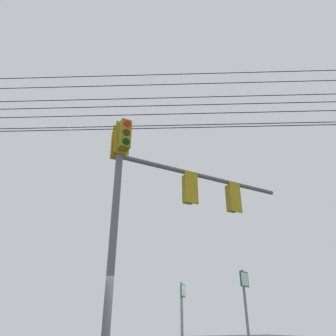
# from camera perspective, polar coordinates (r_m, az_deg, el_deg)

# --- Properties ---
(signal_mast_assembly) EXTENTS (6.12, 0.97, 6.83)m
(signal_mast_assembly) POSITION_cam_1_polar(r_m,az_deg,el_deg) (9.11, -1.66, -4.35)
(signal_mast_assembly) COLOR slate
(signal_mast_assembly) RESTS_ON ground
(route_sign_primary) EXTENTS (0.22, 0.19, 2.42)m
(route_sign_primary) POSITION_cam_1_polar(r_m,az_deg,el_deg) (8.39, 2.61, -26.98)
(route_sign_primary) COLOR slate
(route_sign_primary) RESTS_ON ground
(route_sign_secondary) EXTENTS (0.38, 0.17, 2.80)m
(route_sign_secondary) POSITION_cam_1_polar(r_m,az_deg,el_deg) (9.10, 14.13, -24.12)
(route_sign_secondary) COLOR slate
(route_sign_secondary) RESTS_ON ground
(overhead_wire_span) EXTENTS (30.56, 16.32, 2.16)m
(overhead_wire_span) POSITION_cam_1_polar(r_m,az_deg,el_deg) (9.88, 1.12, 11.66)
(overhead_wire_span) COLOR black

